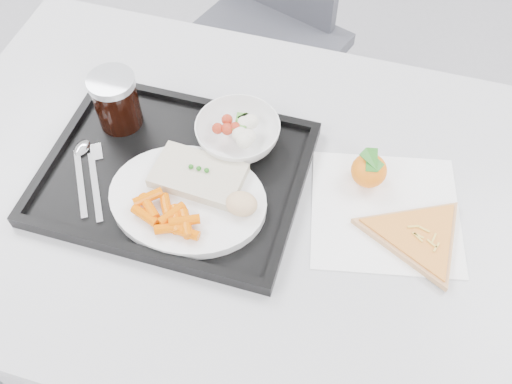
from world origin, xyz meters
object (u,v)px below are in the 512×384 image
at_px(salad_bowl, 238,133).
at_px(tangerine, 369,170).
at_px(table, 247,212).
at_px(dinner_plate, 188,199).
at_px(tray, 175,174).
at_px(pizza_slice, 418,236).
at_px(chair, 263,9).
at_px(cola_glass, 116,100).

bearing_deg(salad_bowl, tangerine, -3.15).
distance_m(table, salad_bowl, 0.15).
distance_m(table, tangerine, 0.24).
height_order(dinner_plate, salad_bowl, salad_bowl).
bearing_deg(table, salad_bowl, 115.04).
bearing_deg(salad_bowl, tray, -131.93).
xyz_separation_m(tangerine, pizza_slice, (0.10, -0.09, -0.02)).
height_order(dinner_plate, tangerine, tangerine).
height_order(chair, pizza_slice, chair).
relative_size(table, tangerine, 15.96).
height_order(table, cola_glass, cola_glass).
distance_m(salad_bowl, cola_glass, 0.23).
distance_m(table, cola_glass, 0.31).
bearing_deg(tangerine, table, -158.31).
height_order(cola_glass, pizza_slice, cola_glass).
distance_m(dinner_plate, salad_bowl, 0.16).
height_order(tray, salad_bowl, salad_bowl).
distance_m(cola_glass, tangerine, 0.47).
xyz_separation_m(table, tangerine, (0.20, 0.08, 0.10)).
relative_size(table, chair, 1.29).
distance_m(table, pizza_slice, 0.31).
relative_size(dinner_plate, pizza_slice, 1.21).
height_order(salad_bowl, cola_glass, cola_glass).
height_order(dinner_plate, pizza_slice, dinner_plate).
bearing_deg(cola_glass, salad_bowl, 3.22).
height_order(table, salad_bowl, salad_bowl).
bearing_deg(cola_glass, chair, 82.97).
bearing_deg(chair, salad_bowl, -78.10).
distance_m(chair, salad_bowl, 0.73).
bearing_deg(cola_glass, tray, -31.60).
bearing_deg(pizza_slice, tangerine, 137.73).
relative_size(cola_glass, pizza_slice, 0.48).
xyz_separation_m(salad_bowl, tangerine, (0.24, -0.01, -0.00)).
bearing_deg(pizza_slice, dinner_plate, -173.23).
bearing_deg(cola_glass, pizza_slice, -9.27).
xyz_separation_m(cola_glass, tangerine, (0.47, -0.00, -0.04)).
bearing_deg(tray, pizza_slice, -1.04).
xyz_separation_m(dinner_plate, tangerine, (0.28, 0.14, 0.01)).
bearing_deg(pizza_slice, table, 177.42).
distance_m(cola_glass, pizza_slice, 0.58).
bearing_deg(tray, cola_glass, 148.40).
xyz_separation_m(table, chair, (-0.18, 0.76, -0.15)).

